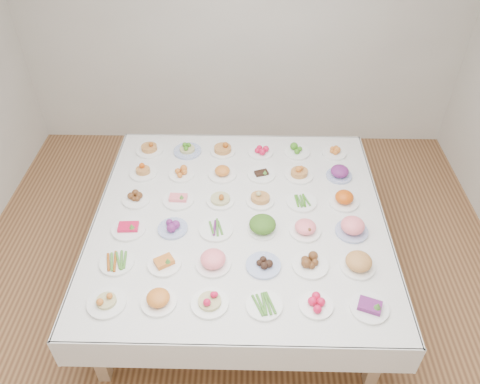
{
  "coord_description": "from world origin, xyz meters",
  "views": [
    {
      "loc": [
        0.09,
        -2.53,
        3.37
      ],
      "look_at": [
        0.03,
        0.38,
        0.88
      ],
      "focal_mm": 35.0,
      "sensor_mm": 36.0,
      "label": 1
    }
  ],
  "objects_px": {
    "dish_0": "(106,298)",
    "dish_18": "(136,198)",
    "display_table": "(240,222)",
    "dish_35": "(334,151)"
  },
  "relations": [
    {
      "from": "dish_18",
      "to": "dish_35",
      "type": "relative_size",
      "value": 1.0
    },
    {
      "from": "display_table",
      "to": "dish_0",
      "type": "relative_size",
      "value": 9.14
    },
    {
      "from": "dish_0",
      "to": "dish_18",
      "type": "xyz_separation_m",
      "value": [
        -0.0,
        1.05,
        -0.03
      ]
    },
    {
      "from": "dish_18",
      "to": "dish_35",
      "type": "distance_m",
      "value": 1.89
    },
    {
      "from": "dish_0",
      "to": "dish_18",
      "type": "height_order",
      "value": "dish_0"
    },
    {
      "from": "dish_0",
      "to": "dish_35",
      "type": "height_order",
      "value": "dish_0"
    },
    {
      "from": "dish_35",
      "to": "display_table",
      "type": "bearing_deg",
      "value": -135.14
    },
    {
      "from": "dish_0",
      "to": "dish_35",
      "type": "bearing_deg",
      "value": 45.05
    },
    {
      "from": "dish_18",
      "to": "display_table",
      "type": "bearing_deg",
      "value": -10.83
    },
    {
      "from": "display_table",
      "to": "dish_18",
      "type": "bearing_deg",
      "value": 169.17
    }
  ]
}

